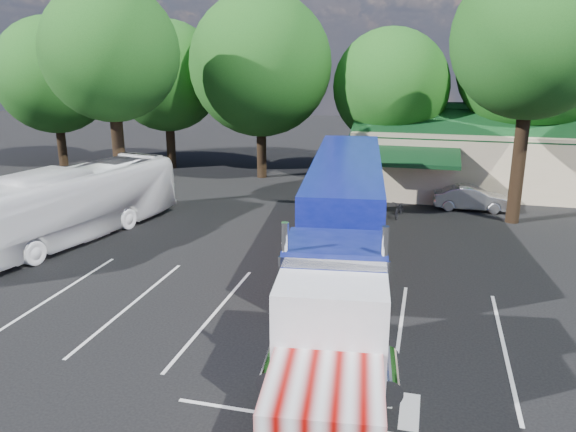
% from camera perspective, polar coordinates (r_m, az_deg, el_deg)
% --- Properties ---
extents(ground, '(120.00, 120.00, 0.00)m').
position_cam_1_polar(ground, '(25.34, -2.50, -4.12)').
color(ground, black).
rests_on(ground, ground).
extents(event_hall, '(24.20, 14.12, 5.55)m').
position_cam_1_polar(event_hall, '(41.62, 23.66, 5.72)').
color(event_hall, beige).
rests_on(event_hall, ground).
extents(tree_row_a, '(9.00, 9.00, 11.68)m').
position_cam_1_polar(tree_row_a, '(48.79, -22.68, 13.05)').
color(tree_row_a, black).
rests_on(tree_row_a, ground).
extents(tree_row_b, '(8.40, 8.40, 11.35)m').
position_cam_1_polar(tree_row_b, '(45.21, -12.20, 13.72)').
color(tree_row_b, black).
rests_on(tree_row_b, ground).
extents(tree_row_c, '(10.00, 10.00, 13.05)m').
position_cam_1_polar(tree_row_c, '(40.73, -2.81, 15.10)').
color(tree_row_c, black).
rests_on(tree_row_c, ground).
extents(tree_row_d, '(8.00, 8.00, 10.60)m').
position_cam_1_polar(tree_row_d, '(40.40, 10.40, 12.79)').
color(tree_row_d, black).
rests_on(tree_row_d, ground).
extents(tree_row_e, '(9.60, 9.60, 12.90)m').
position_cam_1_polar(tree_row_e, '(41.18, 23.52, 13.91)').
color(tree_row_e, black).
rests_on(tree_row_e, ground).
extents(tree_near_left, '(7.60, 7.60, 12.65)m').
position_cam_1_polar(tree_near_left, '(33.62, -17.59, 15.50)').
color(tree_near_left, black).
rests_on(tree_near_left, ground).
extents(tree_near_right, '(8.00, 8.00, 13.50)m').
position_cam_1_polar(tree_near_right, '(31.57, 23.61, 16.12)').
color(tree_near_right, black).
rests_on(tree_near_right, ground).
extents(semi_truck, '(5.44, 22.52, 4.68)m').
position_cam_1_polar(semi_truck, '(21.81, 5.67, -0.24)').
color(semi_truck, black).
rests_on(semi_truck, ground).
extents(woman, '(0.70, 0.77, 1.77)m').
position_cam_1_polar(woman, '(24.26, 6.21, -2.92)').
color(woman, black).
rests_on(woman, ground).
extents(bicycle, '(0.86, 1.87, 0.94)m').
position_cam_1_polar(bicycle, '(31.86, 11.24, 0.73)').
color(bicycle, black).
rests_on(bicycle, ground).
extents(tour_bus, '(5.58, 13.00, 3.53)m').
position_cam_1_polar(tour_bus, '(29.17, -21.29, 1.12)').
color(tour_bus, white).
rests_on(tour_bus, ground).
extents(silver_sedan, '(4.30, 1.60, 1.41)m').
position_cam_1_polar(silver_sedan, '(34.33, 18.13, 1.74)').
color(silver_sedan, '#B1B4B9').
rests_on(silver_sedan, ground).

